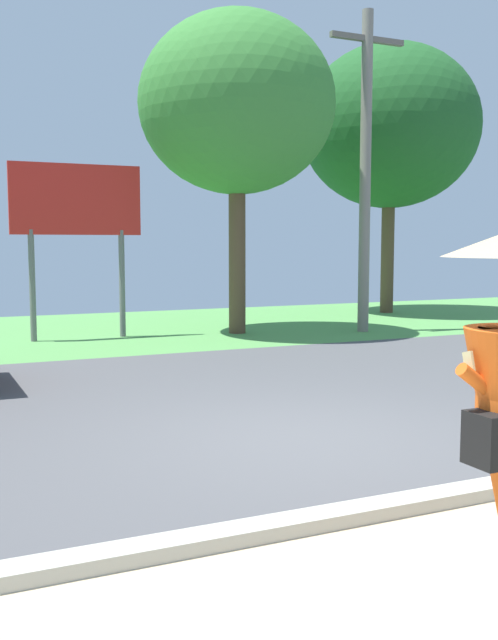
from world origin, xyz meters
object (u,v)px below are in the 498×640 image
at_px(utility_pole, 365,166).
at_px(tree_center_back, 237,105).
at_px(roadside_billboard, 77,212).
at_px(tree_left_far, 390,127).

height_order(utility_pole, tree_center_back, utility_pole).
bearing_deg(tree_center_back, utility_pole, -18.56).
bearing_deg(utility_pole, roadside_billboard, 167.46).
bearing_deg(roadside_billboard, utility_pole, -12.54).
bearing_deg(tree_center_back, roadside_billboard, 172.47).
xyz_separation_m(roadside_billboard, tree_left_far, (9.04, 2.17, 2.56)).
xyz_separation_m(utility_pole, roadside_billboard, (-5.95, 1.32, -1.05)).
relative_size(utility_pole, tree_center_back, 1.02).
bearing_deg(tree_left_far, utility_pole, -131.59).
bearing_deg(utility_pole, tree_left_far, 48.41).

